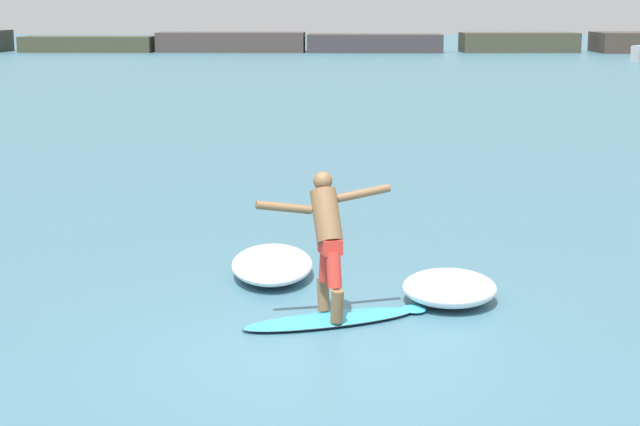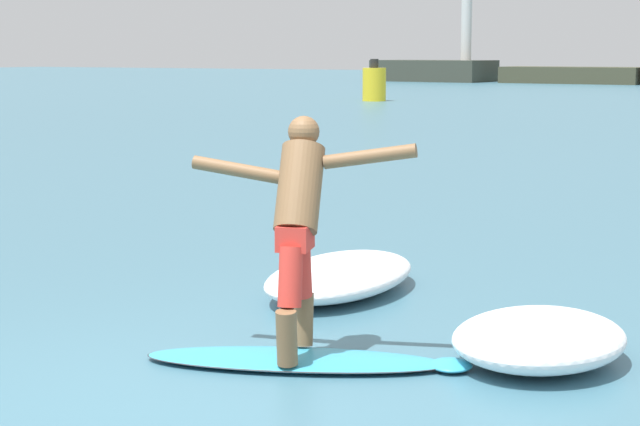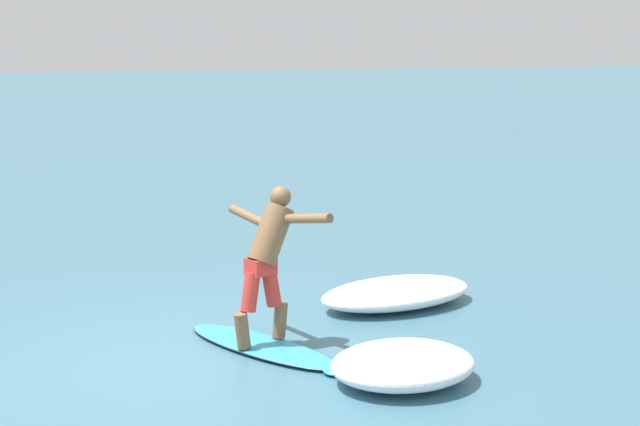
# 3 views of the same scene
# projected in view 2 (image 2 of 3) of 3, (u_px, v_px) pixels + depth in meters

# --- Properties ---
(ground_plane) EXTENTS (200.00, 200.00, 0.00)m
(ground_plane) POSITION_uv_depth(u_px,v_px,m) (197.00, 401.00, 6.14)
(ground_plane) COLOR #3F6F82
(surfboard) EXTENTS (2.10, 1.28, 0.20)m
(surfboard) POSITION_uv_depth(u_px,v_px,m) (301.00, 360.00, 6.84)
(surfboard) COLOR #36A1C4
(surfboard) RESTS_ON ground
(surfer) EXTENTS (1.44, 0.81, 1.52)m
(surfer) POSITION_uv_depth(u_px,v_px,m) (299.00, 216.00, 6.80)
(surfer) COLOR brown
(surfer) RESTS_ON surfboard
(channel_marker_buoy) EXTENTS (0.95, 0.95, 1.69)m
(channel_marker_buoy) POSITION_uv_depth(u_px,v_px,m) (374.00, 84.00, 43.26)
(channel_marker_buoy) COLOR yellow
(channel_marker_buoy) RESTS_ON ground
(wave_foam_at_tail) EXTENTS (1.08, 1.91, 0.30)m
(wave_foam_at_tail) POSITION_uv_depth(u_px,v_px,m) (341.00, 276.00, 8.83)
(wave_foam_at_tail) COLOR white
(wave_foam_at_tail) RESTS_ON ground
(wave_foam_at_nose) EXTENTS (1.16, 1.38, 0.33)m
(wave_foam_at_nose) POSITION_uv_depth(u_px,v_px,m) (539.00, 339.00, 6.85)
(wave_foam_at_nose) COLOR white
(wave_foam_at_nose) RESTS_ON ground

